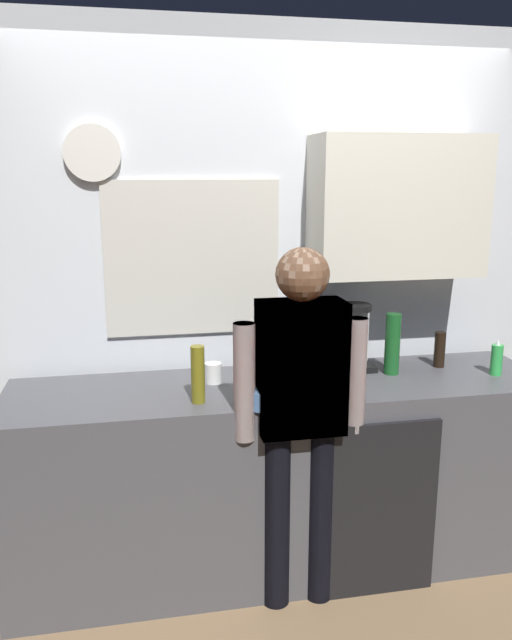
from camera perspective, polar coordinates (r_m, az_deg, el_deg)
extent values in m
plane|color=#8C6D4C|center=(3.14, 3.73, -23.82)|extent=(8.00, 8.00, 0.00)
cube|color=#4C4C51|center=(3.14, 2.43, -13.81)|extent=(2.55, 0.64, 0.93)
cube|color=black|center=(2.98, 10.91, -16.62)|extent=(0.56, 0.02, 0.83)
cube|color=silver|center=(3.27, 0.82, 2.83)|extent=(4.15, 0.10, 2.60)
cube|color=beige|center=(3.13, -5.74, 5.58)|extent=(0.86, 0.02, 0.76)
cube|color=#8CA5C6|center=(3.13, -5.75, 5.59)|extent=(0.80, 0.02, 0.70)
cube|color=silver|center=(3.21, 12.66, 10.00)|extent=(0.84, 0.32, 0.68)
cylinder|color=silver|center=(3.08, -14.60, 14.43)|extent=(0.26, 0.03, 0.26)
cube|color=black|center=(3.21, 8.68, -4.10)|extent=(0.20, 0.20, 0.03)
cube|color=silver|center=(3.22, 8.41, -1.16)|extent=(0.18, 0.08, 0.28)
cylinder|color=black|center=(3.16, 8.90, -3.05)|extent=(0.11, 0.11, 0.11)
cylinder|color=black|center=(3.14, 8.86, 1.14)|extent=(0.17, 0.17, 0.03)
cylinder|color=olive|center=(2.70, -5.28, -4.93)|extent=(0.06, 0.06, 0.25)
cylinder|color=#195923|center=(3.13, 12.24, -2.14)|extent=(0.07, 0.07, 0.30)
cylinder|color=black|center=(3.32, 16.29, -2.58)|extent=(0.06, 0.06, 0.18)
cylinder|color=#3351B2|center=(3.00, 5.16, -4.56)|extent=(0.08, 0.08, 0.10)
cylinder|color=white|center=(2.96, -3.90, -4.80)|extent=(0.08, 0.08, 0.09)
cylinder|color=#4C72A5|center=(2.70, 0.79, -6.79)|extent=(0.22, 0.22, 0.08)
cylinder|color=green|center=(3.28, 20.94, -3.39)|extent=(0.06, 0.06, 0.15)
cone|color=white|center=(3.25, 21.07, -1.87)|extent=(0.02, 0.02, 0.03)
cylinder|color=brown|center=(2.89, 1.85, -17.58)|extent=(0.12, 0.12, 0.82)
cylinder|color=brown|center=(2.94, 5.83, -17.12)|extent=(0.12, 0.12, 0.82)
cube|color=#D85959|center=(2.63, 4.09, -4.29)|extent=(0.36, 0.20, 0.56)
sphere|color=beige|center=(2.54, 4.23, 4.13)|extent=(0.22, 0.22, 0.22)
cylinder|color=#D85959|center=(2.59, -1.08, -5.66)|extent=(0.09, 0.09, 0.50)
cylinder|color=#D85959|center=(2.71, 8.99, -4.97)|extent=(0.09, 0.09, 0.50)
cylinder|color=black|center=(2.89, 1.85, -17.58)|extent=(0.12, 0.12, 0.82)
cylinder|color=black|center=(2.94, 5.83, -17.12)|extent=(0.12, 0.12, 0.82)
cube|color=white|center=(2.63, 4.09, -4.29)|extent=(0.36, 0.20, 0.56)
sphere|color=#A57A59|center=(2.54, 4.23, 4.13)|extent=(0.22, 0.22, 0.22)
cylinder|color=white|center=(2.59, -1.08, -5.66)|extent=(0.09, 0.09, 0.50)
cylinder|color=white|center=(2.71, 8.99, -4.97)|extent=(0.09, 0.09, 0.50)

